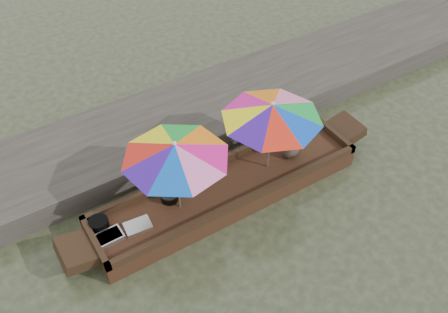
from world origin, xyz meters
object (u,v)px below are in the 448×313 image
cooking_pot (99,224)px  vendor (293,136)px  umbrella_stern (270,136)px  boat_hull (227,191)px  tray_scallop (138,226)px  tray_crayfish (109,237)px  umbrella_bow (178,176)px  charcoal_grill (170,197)px  supply_bag (196,176)px

cooking_pot → vendor: bearing=-4.4°
umbrella_stern → boat_hull: bearing=180.0°
cooking_pot → vendor: size_ratio=0.35×
boat_hull → umbrella_stern: umbrella_stern is taller
tray_scallop → vendor: vendor is taller
cooking_pot → tray_crayfish: bearing=-81.1°
tray_crayfish → umbrella_bow: umbrella_bow is taller
tray_crayfish → charcoal_grill: charcoal_grill is taller
tray_scallop → umbrella_bow: size_ratio=0.25×
tray_scallop → charcoal_grill: 0.80m
cooking_pot → charcoal_grill: cooking_pot is taller
tray_scallop → umbrella_stern: (2.75, 0.03, 0.74)m
boat_hull → charcoal_grill: 1.12m
cooking_pot → umbrella_bow: umbrella_bow is taller
supply_bag → vendor: vendor is taller
cooking_pot → umbrella_stern: (3.31, -0.32, 0.69)m
tray_scallop → vendor: bearing=0.8°
boat_hull → tray_scallop: size_ratio=11.59×
charcoal_grill → vendor: size_ratio=0.32×
vendor → umbrella_bow: size_ratio=0.53×
supply_bag → vendor: bearing=-10.9°
boat_hull → charcoal_grill: (-1.07, 0.24, 0.25)m
boat_hull → tray_crayfish: 2.34m
tray_scallop → vendor: 3.35m
cooking_pot → supply_bag: (1.95, 0.07, 0.04)m
supply_bag → vendor: 1.99m
charcoal_grill → tray_scallop: bearing=-160.3°
umbrella_bow → cooking_pot: bearing=167.1°
tray_crayfish → umbrella_bow: size_ratio=0.25×
supply_bag → umbrella_bow: size_ratio=0.15×
tray_crayfish → supply_bag: size_ratio=1.62×
supply_bag → tray_scallop: bearing=-163.3°
supply_bag → charcoal_grill: bearing=-167.0°
boat_hull → tray_crayfish: tray_crayfish is taller
charcoal_grill → cooking_pot: bearing=176.8°
cooking_pot → umbrella_stern: 3.39m
vendor → supply_bag: bearing=-17.6°
supply_bag → umbrella_stern: bearing=-16.1°
tray_crayfish → umbrella_bow: 1.53m
tray_scallop → umbrella_bow: (0.84, 0.03, 0.74)m
tray_crayfish → umbrella_bow: bearing=0.1°
cooking_pot → charcoal_grill: (1.31, -0.07, -0.01)m
cooking_pot → boat_hull: bearing=-7.6°
boat_hull → tray_crayfish: (-2.33, -0.00, 0.22)m
cooking_pot → tray_scallop: (0.56, -0.34, -0.06)m
cooking_pot → vendor: 3.90m
tray_crayfish → umbrella_stern: 3.34m
umbrella_bow → charcoal_grill: bearing=108.8°
boat_hull → cooking_pot: (-2.38, 0.32, 0.26)m
cooking_pot → supply_bag: size_ratio=1.20×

